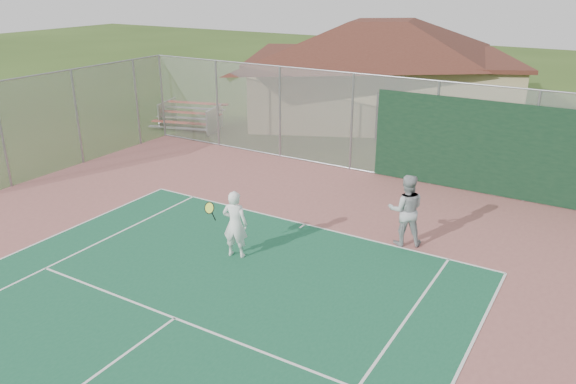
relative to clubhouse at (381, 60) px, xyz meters
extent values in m
cylinder|color=gray|center=(-6.72, -8.08, -1.08)|extent=(0.08, 0.08, 3.50)
cylinder|color=gray|center=(-3.72, -8.08, -1.08)|extent=(0.08, 0.08, 3.50)
cylinder|color=gray|center=(-0.72, -8.08, -1.08)|extent=(0.08, 0.08, 3.50)
cylinder|color=gray|center=(2.28, -8.08, -1.08)|extent=(0.08, 0.08, 3.50)
cylinder|color=gray|center=(5.28, -8.08, -1.08)|extent=(0.08, 0.08, 3.50)
cylinder|color=gray|center=(8.28, -8.08, -1.08)|extent=(0.08, 0.08, 3.50)
cylinder|color=gray|center=(3.28, -8.08, 0.67)|extent=(20.00, 0.05, 0.05)
cylinder|color=gray|center=(3.28, -8.08, -2.78)|extent=(20.00, 0.05, 0.05)
cube|color=#999EA0|center=(3.28, -8.08, -1.08)|extent=(20.00, 0.02, 3.50)
cube|color=black|center=(8.28, -8.13, -1.28)|extent=(10.00, 0.04, 3.00)
cylinder|color=gray|center=(-6.72, -9.58, -1.08)|extent=(0.08, 0.08, 3.50)
cylinder|color=gray|center=(-6.72, -12.58, -1.08)|extent=(0.08, 0.08, 3.50)
cylinder|color=gray|center=(-6.72, -15.58, -1.08)|extent=(0.08, 0.08, 3.50)
cube|color=#999EA0|center=(-6.72, -12.58, -1.08)|extent=(0.02, 9.00, 3.50)
cube|color=tan|center=(0.00, 0.00, -1.36)|extent=(13.91, 11.96, 2.93)
cube|color=#5C2D21|center=(0.00, 0.00, 0.15)|extent=(14.55, 12.60, 0.18)
pyramid|color=#5C2D21|center=(0.00, 0.00, 1.86)|extent=(15.30, 13.15, 1.76)
cube|color=black|center=(1.95, -3.94, -1.80)|extent=(0.88, 0.06, 2.05)
cube|color=#B63D2A|center=(-6.66, -6.94, -2.47)|extent=(3.00, 1.08, 0.05)
cube|color=#B2B5BA|center=(-6.66, -7.20, -2.68)|extent=(2.99, 1.05, 0.04)
cube|color=#B63D2A|center=(-6.66, -6.39, -2.12)|extent=(3.00, 1.08, 0.05)
cube|color=#B2B5BA|center=(-6.66, -6.64, -2.32)|extent=(2.99, 1.05, 0.04)
cube|color=#B63D2A|center=(-6.66, -5.83, -1.77)|extent=(3.00, 1.08, 0.05)
cube|color=#B2B5BA|center=(-6.66, -6.09, -1.97)|extent=(2.99, 1.05, 0.04)
cube|color=#B2B5BA|center=(-8.08, -6.39, -2.27)|extent=(0.54, 1.77, 1.11)
cube|color=#B2B5BA|center=(-5.25, -6.39, -2.27)|extent=(0.54, 1.77, 1.11)
imported|color=white|center=(2.73, -15.77, -1.96)|extent=(0.72, 0.57, 1.75)
imported|color=#A4A7A9|center=(6.11, -12.92, -1.87)|extent=(1.15, 1.06, 1.92)
camera|label=1|loc=(10.37, -25.92, 3.80)|focal=35.00mm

